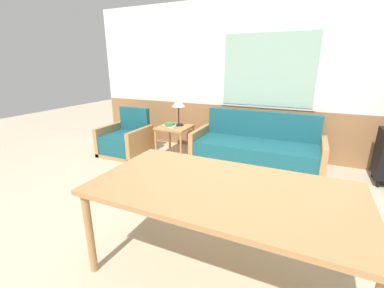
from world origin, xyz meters
TOP-DOWN VIEW (x-y plane):
  - ground_plane at (0.00, 0.00)m, footprint 16.00×16.00m
  - wall_back at (-0.01, 2.63)m, footprint 7.20×0.09m
  - couch at (-0.14, 2.05)m, footprint 2.05×0.84m
  - armchair at (-2.46, 1.62)m, footprint 0.79×0.76m
  - side_table at (-1.62, 1.98)m, footprint 0.57×0.57m
  - table_lamp at (-1.58, 2.08)m, footprint 0.24×0.24m
  - book_stack at (-1.66, 1.88)m, footprint 0.23×0.16m
  - dining_table at (0.06, -0.34)m, footprint 1.99×1.05m

SIDE VIEW (x-z plane):
  - ground_plane at x=0.00m, z-range 0.00..0.00m
  - armchair at x=-2.46m, z-range -0.17..0.66m
  - couch at x=-0.14m, z-range -0.18..0.68m
  - side_table at x=-1.62m, z-range 0.19..0.72m
  - book_stack at x=-1.66m, z-range 0.53..0.61m
  - dining_table at x=0.06m, z-range 0.31..1.06m
  - table_lamp at x=-1.58m, z-range 0.68..1.18m
  - wall_back at x=-0.01m, z-range 0.01..2.71m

